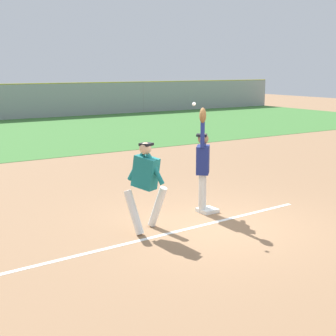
# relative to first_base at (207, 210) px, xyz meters

# --- Properties ---
(ground_plane) EXTENTS (73.32, 73.32, 0.00)m
(ground_plane) POSITION_rel_first_base_xyz_m (-0.44, -0.75, -0.04)
(ground_plane) COLOR #936D4C
(outfield_grass) EXTENTS (46.42, 14.06, 0.01)m
(outfield_grass) POSITION_rel_first_base_xyz_m (-0.44, 15.13, -0.04)
(outfield_grass) COLOR #3D7533
(outfield_grass) RESTS_ON ground_plane
(chalk_foul_line) EXTENTS (11.98, 0.86, 0.01)m
(chalk_foul_line) POSITION_rel_first_base_xyz_m (-4.00, -0.90, -0.04)
(chalk_foul_line) COLOR white
(chalk_foul_line) RESTS_ON ground_plane
(first_base) EXTENTS (0.39, 0.39, 0.08)m
(first_base) POSITION_rel_first_base_xyz_m (0.00, 0.00, 0.00)
(first_base) COLOR white
(first_base) RESTS_ON ground_plane
(fielder) EXTENTS (0.67, 0.75, 2.28)m
(fielder) POSITION_rel_first_base_xyz_m (-0.08, 0.09, 1.08)
(fielder) COLOR silver
(fielder) RESTS_ON ground_plane
(runner) EXTENTS (0.89, 0.80, 1.72)m
(runner) POSITION_rel_first_base_xyz_m (-1.75, -0.36, 0.96)
(runner) COLOR white
(runner) RESTS_ON ground_plane
(baseball) EXTENTS (0.07, 0.07, 0.07)m
(baseball) POSITION_rel_first_base_xyz_m (-0.50, -0.15, 2.33)
(baseball) COLOR white
(parked_car_tan) EXTENTS (4.50, 2.31, 1.25)m
(parked_car_tan) POSITION_rel_first_base_xyz_m (2.53, 25.86, 0.63)
(parked_car_tan) COLOR tan
(parked_car_tan) RESTS_ON ground_plane
(parked_car_white) EXTENTS (4.50, 2.32, 1.25)m
(parked_car_white) POSITION_rel_first_base_xyz_m (7.50, 26.25, 0.63)
(parked_car_white) COLOR white
(parked_car_white) RESTS_ON ground_plane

